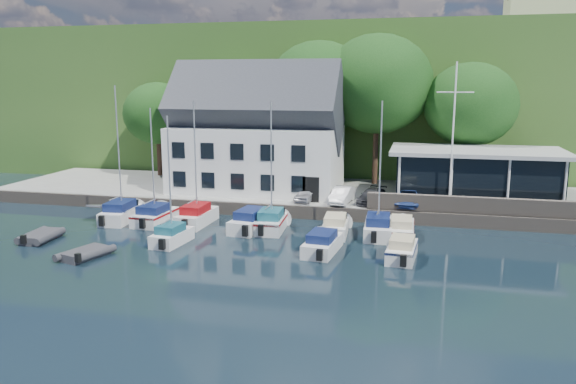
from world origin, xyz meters
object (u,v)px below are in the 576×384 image
(car_white, at_px, (342,195))
(flagpole, at_px, (453,137))
(car_blue, at_px, (409,197))
(boat_r1_6, at_px, (380,168))
(dinghy_1, at_px, (85,252))
(boat_r1_2, at_px, (195,160))
(boat_r2_1, at_px, (170,181))
(boat_r2_3, at_px, (323,241))
(dinghy_0, at_px, (41,235))
(boat_r1_0, at_px, (119,158))
(boat_r2_4, at_px, (402,248))
(boat_r1_5, at_px, (336,224))
(club_pavilion, at_px, (476,175))
(car_silver, at_px, (306,194))
(harbor_building, at_px, (257,140))
(car_dgrey, at_px, (372,196))
(boat_r1_7, at_px, (401,227))
(boat_r1_4, at_px, (271,164))
(boat_r1_3, at_px, (251,219))
(boat_r1_1, at_px, (153,163))

(car_white, xyz_separation_m, flagpole, (7.98, -0.41, 4.70))
(car_blue, height_order, boat_r1_6, boat_r1_6)
(car_blue, bearing_deg, dinghy_1, -136.84)
(boat_r1_2, xyz_separation_m, boat_r2_1, (0.36, -5.10, -0.60))
(boat_r2_3, relative_size, dinghy_0, 1.75)
(boat_r1_0, bearing_deg, boat_r2_4, -16.84)
(car_blue, xyz_separation_m, boat_r2_4, (-0.11, -10.31, -0.98))
(boat_r1_5, bearing_deg, car_blue, 46.86)
(boat_r2_1, height_order, boat_r2_3, boat_r2_1)
(club_pavilion, relative_size, car_silver, 4.09)
(boat_r2_3, bearing_deg, boat_r2_1, -171.92)
(flagpole, bearing_deg, harbor_building, 165.39)
(harbor_building, height_order, car_dgrey, harbor_building)
(harbor_building, relative_size, boat_r1_0, 1.52)
(boat_r1_7, distance_m, boat_r2_1, 15.61)
(boat_r1_4, height_order, boat_r2_1, boat_r1_4)
(club_pavilion, distance_m, boat_r1_7, 10.15)
(car_blue, height_order, boat_r1_5, car_blue)
(boat_r2_1, relative_size, boat_r2_4, 1.61)
(car_silver, height_order, car_white, car_white)
(car_silver, distance_m, flagpole, 11.86)
(boat_r1_3, relative_size, boat_r1_6, 0.71)
(boat_r1_2, relative_size, boat_r2_3, 1.65)
(boat_r2_4, bearing_deg, car_blue, 93.71)
(car_dgrey, relative_size, dinghy_1, 1.24)
(car_silver, relative_size, dinghy_1, 1.05)
(boat_r1_1, bearing_deg, club_pavilion, 23.96)
(flagpole, distance_m, boat_r2_4, 11.57)
(boat_r1_5, bearing_deg, boat_r1_4, 178.47)
(boat_r1_6, relative_size, boat_r1_7, 1.54)
(harbor_building, distance_m, car_dgrey, 11.33)
(harbor_building, xyz_separation_m, car_dgrey, (10.17, -3.25, -3.80))
(boat_r1_2, distance_m, dinghy_1, 10.56)
(boat_r1_7, bearing_deg, harbor_building, 144.72)
(boat_r1_0, bearing_deg, club_pavilion, 14.15)
(boat_r1_7, relative_size, boat_r2_1, 0.73)
(car_silver, height_order, boat_r1_4, boat_r1_4)
(car_dgrey, height_order, boat_r2_3, car_dgrey)
(boat_r1_1, bearing_deg, boat_r1_6, 4.06)
(harbor_building, xyz_separation_m, boat_r1_2, (-2.02, -8.89, -0.63))
(boat_r1_3, xyz_separation_m, boat_r2_4, (10.58, -4.40, -0.08))
(car_silver, bearing_deg, club_pavilion, 20.85)
(car_dgrey, bearing_deg, boat_r2_1, -125.07)
(boat_r1_4, height_order, boat_r2_3, boat_r1_4)
(harbor_building, distance_m, car_blue, 13.92)
(boat_r2_1, bearing_deg, boat_r1_3, 55.21)
(boat_r1_7, distance_m, boat_r2_4, 4.99)
(boat_r1_2, xyz_separation_m, boat_r1_7, (14.67, 0.10, -4.05))
(boat_r1_6, relative_size, boat_r2_4, 1.82)
(harbor_building, relative_size, boat_r1_1, 1.61)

